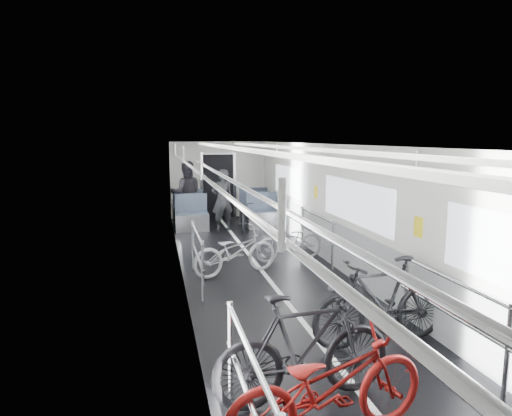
% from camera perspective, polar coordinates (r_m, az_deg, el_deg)
% --- Properties ---
extents(car_shell, '(3.02, 14.01, 2.41)m').
position_cam_1_polar(car_shell, '(9.43, -0.51, 0.27)').
color(car_shell, black).
rests_on(car_shell, ground).
extents(bike_left_near, '(2.00, 1.03, 1.00)m').
position_cam_1_polar(bike_left_near, '(4.09, 9.09, -21.05)').
color(bike_left_near, maroon).
rests_on(bike_left_near, floor).
extents(bike_left_mid, '(1.87, 0.68, 1.10)m').
position_cam_1_polar(bike_left_mid, '(4.56, 6.11, -16.94)').
color(bike_left_mid, black).
rests_on(bike_left_mid, floor).
extents(bike_left_far, '(1.78, 1.04, 0.88)m').
position_cam_1_polar(bike_left_far, '(8.50, -2.60, -5.41)').
color(bike_left_far, silver).
rests_on(bike_left_far, floor).
extents(bike_right_near, '(1.87, 0.65, 1.11)m').
position_cam_1_polar(bike_right_near, '(5.87, 15.44, -11.20)').
color(bike_right_near, black).
rests_on(bike_right_near, floor).
extents(bike_right_mid, '(1.63, 0.88, 0.81)m').
position_cam_1_polar(bike_right_mid, '(9.48, 4.27, -4.15)').
color(bike_right_mid, '#A3A2A7').
rests_on(bike_right_mid, floor).
extents(bike_aisle, '(0.77, 1.62, 0.82)m').
position_cam_1_polar(bike_aisle, '(12.55, -1.69, -0.92)').
color(bike_aisle, black).
rests_on(bike_aisle, floor).
extents(person_standing, '(0.70, 0.56, 1.69)m').
position_cam_1_polar(person_standing, '(12.39, -4.24, 0.98)').
color(person_standing, black).
rests_on(person_standing, floor).
extents(person_seated, '(0.93, 0.74, 1.87)m').
position_cam_1_polar(person_seated, '(13.28, -8.69, 1.81)').
color(person_seated, '#2A282F').
rests_on(person_seated, floor).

